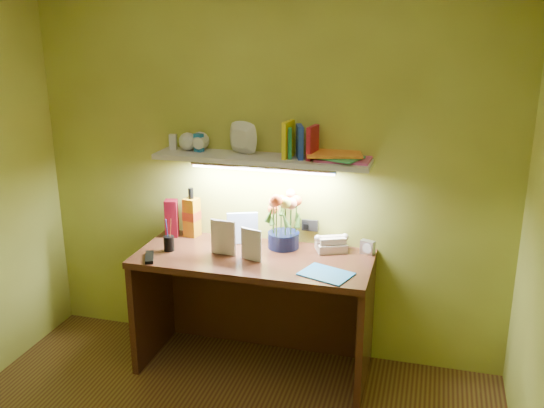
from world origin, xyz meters
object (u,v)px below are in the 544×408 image
at_px(desk, 254,313).
at_px(telephone, 331,243).
at_px(flower_bouquet, 284,221).
at_px(desk_clock, 368,247).
at_px(whisky_bottle, 192,212).

distance_m(desk, telephone, 0.64).
xyz_separation_m(desk, flower_bouquet, (0.14, 0.18, 0.54)).
bearing_deg(telephone, desk_clock, -21.87).
bearing_deg(desk_clock, desk, -142.38).
relative_size(desk, flower_bouquet, 4.13).
relative_size(telephone, desk_clock, 2.10).
height_order(desk, desk_clock, desk_clock).
bearing_deg(telephone, flower_bouquet, 159.38).
relative_size(desk, desk_clock, 16.74).
bearing_deg(telephone, whisky_bottle, 154.16).
bearing_deg(whisky_bottle, telephone, -1.55).
distance_m(flower_bouquet, desk_clock, 0.53).
height_order(telephone, desk_clock, telephone).
bearing_deg(flower_bouquet, desk, -126.84).
bearing_deg(desk, whisky_bottle, 154.75).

